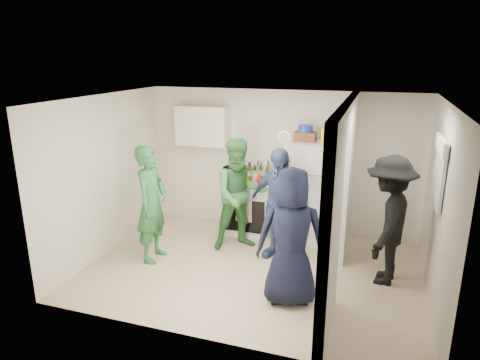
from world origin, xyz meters
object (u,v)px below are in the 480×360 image
(wicker_basket, at_px, (305,136))
(blue_bowl, at_px, (305,128))
(yellow_cup_stack_top, at_px, (324,136))
(person_green_left, at_px, (152,204))
(person_navy, at_px, (291,237))
(person_nook, at_px, (388,220))
(stove, at_px, (250,206))
(person_green_center, at_px, (240,195))
(fridge, at_px, (308,192))
(person_denim, at_px, (278,204))

(wicker_basket, height_order, blue_bowl, blue_bowl)
(yellow_cup_stack_top, height_order, person_green_left, yellow_cup_stack_top)
(person_navy, height_order, person_nook, person_nook)
(stove, height_order, person_green_left, person_green_left)
(yellow_cup_stack_top, height_order, person_green_center, yellow_cup_stack_top)
(fridge, xyz_separation_m, wicker_basket, (-0.10, 0.05, 0.93))
(blue_bowl, xyz_separation_m, person_nook, (1.36, -1.09, -1.01))
(yellow_cup_stack_top, distance_m, person_navy, 2.10)
(person_denim, bearing_deg, yellow_cup_stack_top, 76.10)
(blue_bowl, relative_size, person_denim, 0.14)
(blue_bowl, height_order, person_denim, blue_bowl)
(blue_bowl, distance_m, person_green_left, 2.72)
(fridge, relative_size, person_denim, 0.97)
(fridge, relative_size, person_navy, 0.96)
(wicker_basket, xyz_separation_m, yellow_cup_stack_top, (0.32, -0.15, 0.05))
(wicker_basket, relative_size, blue_bowl, 1.46)
(person_green_center, xyz_separation_m, person_denim, (0.67, -0.17, -0.03))
(stove, height_order, person_denim, person_denim)
(person_green_center, relative_size, person_navy, 1.02)
(stove, xyz_separation_m, wicker_basket, (0.92, 0.02, 1.30))
(wicker_basket, bearing_deg, yellow_cup_stack_top, -25.11)
(wicker_basket, relative_size, person_denim, 0.20)
(person_denim, distance_m, person_nook, 1.60)
(person_green_center, distance_m, person_nook, 2.29)
(fridge, distance_m, person_green_center, 1.18)
(wicker_basket, bearing_deg, person_nook, -38.68)
(person_green_left, xyz_separation_m, person_navy, (2.25, -0.53, -0.01))
(stove, distance_m, person_nook, 2.55)
(stove, xyz_separation_m, person_nook, (2.28, -1.07, 0.41))
(blue_bowl, bearing_deg, wicker_basket, 0.00)
(person_denim, distance_m, person_navy, 1.25)
(person_nook, bearing_deg, yellow_cup_stack_top, -122.28)
(fridge, relative_size, person_green_left, 0.95)
(person_nook, bearing_deg, blue_bowl, -118.90)
(yellow_cup_stack_top, xyz_separation_m, person_nook, (1.04, -0.94, -0.93))
(person_navy, bearing_deg, person_green_left, -30.06)
(fridge, distance_m, person_navy, 1.98)
(yellow_cup_stack_top, bearing_deg, person_nook, -42.07)
(blue_bowl, xyz_separation_m, person_navy, (0.22, -2.02, -1.03))
(person_denim, bearing_deg, person_green_center, -169.88)
(blue_bowl, relative_size, person_navy, 0.14)
(yellow_cup_stack_top, bearing_deg, stove, 174.00)
(person_denim, bearing_deg, person_green_left, -136.40)
(person_denim, bearing_deg, person_navy, -45.51)
(fridge, height_order, wicker_basket, wicker_basket)
(wicker_basket, distance_m, person_denim, 1.26)
(stove, relative_size, wicker_basket, 2.79)
(blue_bowl, height_order, person_navy, blue_bowl)
(wicker_basket, distance_m, person_green_center, 1.42)
(person_nook, bearing_deg, person_navy, -41.12)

